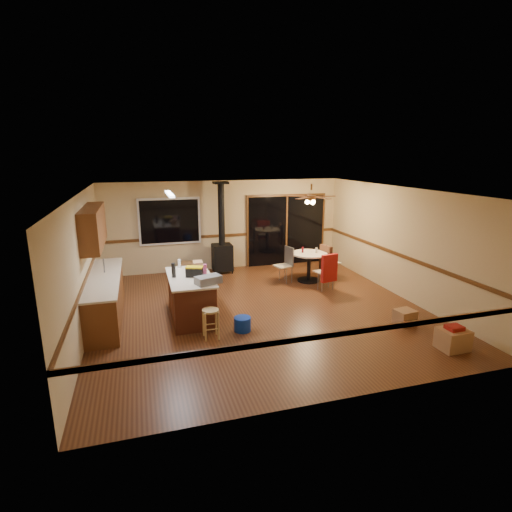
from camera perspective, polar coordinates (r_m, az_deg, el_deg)
name	(u,v)px	position (r m, az deg, el deg)	size (l,w,h in m)	color
floor	(260,310)	(8.88, 0.55, -7.67)	(7.00, 7.00, 0.00)	#532C17
ceiling	(260,191)	(8.27, 0.60, 9.28)	(7.00, 7.00, 0.00)	silver
wall_back	(225,225)	(11.80, -4.42, 4.40)	(7.00, 7.00, 0.00)	tan
wall_front	(338,314)	(5.39, 11.63, -8.08)	(7.00, 7.00, 0.00)	tan
wall_left	(83,265)	(8.20, -23.51, -1.20)	(7.00, 7.00, 0.00)	tan
wall_right	(401,243)	(10.05, 20.03, 1.82)	(7.00, 7.00, 0.00)	tan
chair_rail	(260,266)	(8.56, 0.57, -1.45)	(7.00, 7.00, 0.08)	#512F14
window	(170,221)	(11.50, -12.23, 4.87)	(1.72, 0.10, 1.32)	black
sliding_door	(286,231)	(12.33, 4.34, 3.65)	(2.52, 0.10, 2.10)	black
lower_cabinets	(106,298)	(8.90, -20.67, -5.64)	(0.60, 3.00, 0.86)	brown
countertop	(104,277)	(8.76, -20.93, -2.87)	(0.64, 3.04, 0.04)	beige
upper_cabinets	(93,227)	(8.74, -22.25, 3.86)	(0.35, 2.00, 0.80)	brown
kitchen_island	(191,297)	(8.43, -9.28, -5.80)	(0.88, 1.68, 0.90)	#481E12
wood_stove	(222,248)	(11.45, -4.87, 1.16)	(0.55, 0.50, 2.52)	black
ceiling_fan	(311,199)	(10.46, 7.88, 8.08)	(0.24, 0.24, 0.55)	brown
fluorescent_strip	(170,194)	(8.23, -12.24, 8.66)	(0.10, 1.20, 0.04)	white
toolbox_grey	(208,280)	(7.77, -6.84, -3.39)	(0.49, 0.27, 0.15)	slate
toolbox_black	(194,272)	(8.24, -8.78, -2.30)	(0.34, 0.18, 0.19)	black
toolbox_yellow_lid	(194,267)	(8.21, -8.81, -1.59)	(0.34, 0.18, 0.03)	gold
box_on_island	(198,265)	(8.73, -8.31, -1.35)	(0.20, 0.27, 0.18)	#9D6E45
bottle_dark	(174,270)	(8.26, -11.69, -2.01)	(0.08, 0.08, 0.29)	black
bottle_pink	(205,269)	(8.33, -7.29, -1.93)	(0.07, 0.07, 0.22)	#D84C8C
bottle_white	(179,263)	(8.94, -10.91, -1.06)	(0.06, 0.06, 0.19)	white
bar_stool	(211,324)	(7.54, -6.47, -9.60)	(0.31, 0.31, 0.56)	tan
blue_bucket	(242,324)	(7.84, -1.94, -9.68)	(0.33, 0.33, 0.27)	#0D34BA
dining_table	(309,262)	(10.77, 7.58, -0.84)	(0.95, 0.95, 0.78)	black
glass_red	(303,250)	(10.72, 6.69, 0.89)	(0.06, 0.06, 0.15)	#590C14
glass_cream	(316,250)	(10.72, 8.62, 0.81)	(0.06, 0.06, 0.14)	beige
chair_left	(286,260)	(10.64, 4.37, -0.63)	(0.49, 0.48, 0.51)	tan
chair_near	(329,268)	(10.04, 10.33, -1.68)	(0.51, 0.54, 0.70)	tan
chair_right	(327,258)	(10.98, 10.04, -0.29)	(0.53, 0.50, 0.70)	tan
box_under_window	(189,268)	(11.49, -9.50, -1.76)	(0.46, 0.37, 0.37)	#9D6E45
box_corner_a	(453,339)	(7.93, 26.31, -10.61)	(0.49, 0.41, 0.37)	#9D6E45
box_corner_b	(405,317)	(8.64, 20.49, -8.19)	(0.38, 0.32, 0.31)	#9D6E45
box_small_red	(454,328)	(7.84, 26.49, -9.15)	(0.27, 0.22, 0.07)	maroon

